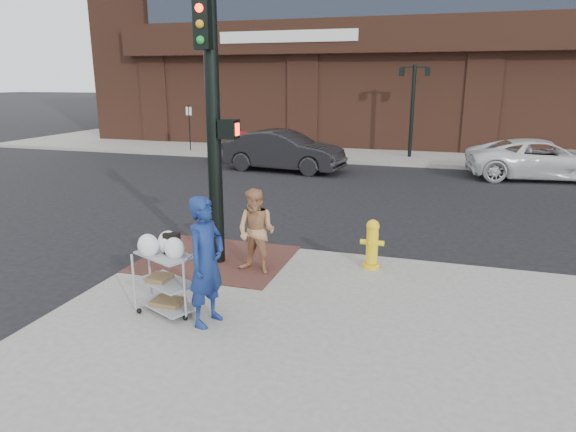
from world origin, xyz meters
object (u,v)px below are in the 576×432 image
(minivan_white, at_px, (541,159))
(woman_blue, at_px, (206,261))
(utility_cart, at_px, (166,277))
(sedan_dark, at_px, (283,151))
(pedestrian_tan, at_px, (256,231))
(fire_hydrant, at_px, (372,243))
(traffic_signal_pole, at_px, (214,121))
(lamp_post, at_px, (413,101))

(minivan_white, bearing_deg, woman_blue, 147.73)
(minivan_white, xyz_separation_m, utility_cart, (-7.22, -14.22, -0.01))
(utility_cart, bearing_deg, sedan_dark, 100.07)
(pedestrian_tan, height_order, minivan_white, pedestrian_tan)
(utility_cart, height_order, fire_hydrant, utility_cart)
(traffic_signal_pole, xyz_separation_m, sedan_dark, (-2.14, 10.82, -2.03))
(traffic_signal_pole, relative_size, pedestrian_tan, 3.23)
(lamp_post, distance_m, sedan_dark, 6.63)
(lamp_post, height_order, pedestrian_tan, lamp_post)
(fire_hydrant, bearing_deg, traffic_signal_pole, -169.19)
(pedestrian_tan, xyz_separation_m, utility_cart, (-0.71, -1.95, -0.21))
(lamp_post, xyz_separation_m, traffic_signal_pole, (-2.48, -15.23, 0.21))
(sedan_dark, xyz_separation_m, utility_cart, (2.32, -13.06, -0.08))
(woman_blue, xyz_separation_m, sedan_dark, (-3.07, 13.21, -0.29))
(woman_blue, relative_size, minivan_white, 0.36)
(traffic_signal_pole, distance_m, fire_hydrant, 3.65)
(sedan_dark, height_order, fire_hydrant, sedan_dark)
(fire_hydrant, bearing_deg, woman_blue, -123.42)
(minivan_white, bearing_deg, lamp_post, 48.59)
(minivan_white, xyz_separation_m, fire_hydrant, (-4.54, -11.44, -0.10))
(sedan_dark, distance_m, utility_cart, 13.26)
(woman_blue, bearing_deg, pedestrian_tan, 12.99)
(traffic_signal_pole, height_order, utility_cart, traffic_signal_pole)
(lamp_post, distance_m, pedestrian_tan, 15.68)
(sedan_dark, relative_size, minivan_white, 0.93)
(utility_cart, bearing_deg, pedestrian_tan, 70.02)
(pedestrian_tan, bearing_deg, minivan_white, 72.70)
(minivan_white, relative_size, utility_cart, 4.17)
(sedan_dark, xyz_separation_m, fire_hydrant, (5.00, -10.28, -0.17))
(woman_blue, distance_m, utility_cart, 0.85)
(lamp_post, relative_size, traffic_signal_pole, 0.80)
(minivan_white, relative_size, fire_hydrant, 5.57)
(sedan_dark, relative_size, utility_cart, 3.89)
(lamp_post, relative_size, woman_blue, 2.13)
(traffic_signal_pole, bearing_deg, fire_hydrant, 10.81)
(lamp_post, bearing_deg, woman_blue, -95.02)
(woman_blue, height_order, sedan_dark, woman_blue)
(fire_hydrant, bearing_deg, pedestrian_tan, -157.16)
(utility_cart, bearing_deg, traffic_signal_pole, 94.63)
(lamp_post, height_order, minivan_white, lamp_post)
(minivan_white, bearing_deg, utility_cart, 145.05)
(traffic_signal_pole, xyz_separation_m, minivan_white, (7.40, 11.99, -2.11))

